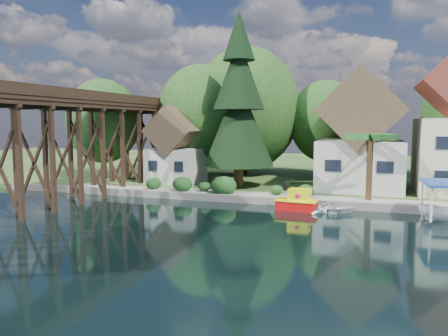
# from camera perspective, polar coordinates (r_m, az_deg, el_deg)

# --- Properties ---
(ground) EXTENTS (140.00, 140.00, 0.00)m
(ground) POSITION_cam_1_polar(r_m,az_deg,el_deg) (28.27, 1.83, -7.67)
(ground) COLOR black
(ground) RESTS_ON ground
(bank) EXTENTS (140.00, 52.00, 0.50)m
(bank) POSITION_cam_1_polar(r_m,az_deg,el_deg) (61.16, 11.10, -0.15)
(bank) COLOR #27491D
(bank) RESTS_ON ground
(seawall) EXTENTS (60.00, 0.40, 0.62)m
(seawall) POSITION_cam_1_polar(r_m,az_deg,el_deg) (35.11, 11.94, -4.58)
(seawall) COLOR slate
(seawall) RESTS_ON ground
(promenade) EXTENTS (50.00, 2.60, 0.06)m
(promenade) POSITION_cam_1_polar(r_m,az_deg,el_deg) (36.18, 15.35, -4.00)
(promenade) COLOR gray
(promenade) RESTS_ON bank
(trestle_bridge) EXTENTS (4.12, 44.18, 9.30)m
(trestle_bridge) POSITION_cam_1_polar(r_m,az_deg,el_deg) (39.56, -18.63, 3.76)
(trestle_bridge) COLOR black
(trestle_bridge) RESTS_ON ground
(house_left) EXTENTS (7.64, 8.64, 11.02)m
(house_left) POSITION_cam_1_polar(r_m,az_deg,el_deg) (42.34, 17.41, 3.64)
(house_left) COLOR beige
(house_left) RESTS_ON bank
(shed) EXTENTS (5.09, 5.40, 7.85)m
(shed) POSITION_cam_1_polar(r_m,az_deg,el_deg) (45.07, -6.23, 2.33)
(shed) COLOR beige
(shed) RESTS_ON bank
(bg_trees) EXTENTS (49.90, 13.30, 10.57)m
(bg_trees) POSITION_cam_1_polar(r_m,az_deg,el_deg) (48.06, 10.43, 6.63)
(bg_trees) COLOR #382314
(bg_trees) RESTS_ON bank
(shrubs) EXTENTS (15.76, 2.47, 1.70)m
(shrubs) POSITION_cam_1_polar(r_m,az_deg,el_deg) (38.09, -0.76, -2.22)
(shrubs) COLOR #173D16
(shrubs) RESTS_ON bank
(conifer) EXTENTS (6.70, 6.70, 16.50)m
(conifer) POSITION_cam_1_polar(r_m,az_deg,el_deg) (41.62, 1.94, 8.43)
(conifer) COLOR #382314
(conifer) RESTS_ON bank
(palm_tree) EXTENTS (4.41, 4.41, 5.60)m
(palm_tree) POSITION_cam_1_polar(r_m,az_deg,el_deg) (35.94, 18.58, 3.63)
(palm_tree) COLOR #382314
(palm_tree) RESTS_ON bank
(tugboat) EXTENTS (3.18, 1.93, 2.21)m
(tugboat) POSITION_cam_1_polar(r_m,az_deg,el_deg) (33.73, 9.56, -4.36)
(tugboat) COLOR red
(tugboat) RESTS_ON ground
(boat_white_a) EXTENTS (4.12, 3.21, 0.78)m
(boat_white_a) POSITION_cam_1_polar(r_m,az_deg,el_deg) (33.58, 13.57, -4.96)
(boat_white_a) COLOR white
(boat_white_a) RESTS_ON ground
(boat_canopy) EXTENTS (3.44, 4.34, 2.69)m
(boat_canopy) POSITION_cam_1_polar(r_m,az_deg,el_deg) (33.17, 26.91, -4.25)
(boat_canopy) COLOR white
(boat_canopy) RESTS_ON ground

